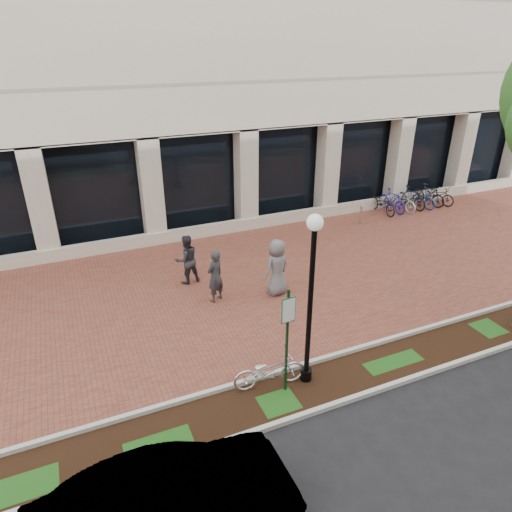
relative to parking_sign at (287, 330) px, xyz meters
name	(u,v)px	position (x,y,z in m)	size (l,w,h in m)	color
ground	(247,284)	(1.12, 5.08, -1.71)	(120.00, 120.00, 0.00)	black
brick_plaza	(247,284)	(1.12, 5.08, -1.71)	(40.00, 9.00, 0.01)	brown
planting_strip	(330,382)	(1.12, -0.17, -1.71)	(40.00, 1.50, 0.01)	black
curb_plaza_side	(314,362)	(1.12, 0.58, -1.65)	(40.00, 0.12, 0.12)	beige
curb_street_side	(347,400)	(1.12, -0.92, -1.65)	(40.00, 0.12, 0.12)	beige
parking_sign	(287,330)	(0.00, 0.00, 0.00)	(0.34, 0.07, 2.73)	#153B1E
lamppost	(311,293)	(0.63, 0.14, 0.71)	(0.36, 0.36, 4.29)	black
locked_bicycle	(269,370)	(-0.29, 0.30, -1.26)	(0.61, 1.74, 0.91)	silver
pedestrian_left	(215,276)	(-0.17, 4.53, -0.85)	(0.63, 0.41, 1.72)	#2C2D31
pedestrian_mid	(187,259)	(-0.66, 6.03, -0.86)	(0.83, 0.65, 1.71)	#28282D
pedestrian_right	(277,267)	(1.78, 4.17, -0.78)	(0.92, 0.60, 1.88)	slate
bollard	(361,214)	(7.83, 8.14, -1.25)	(0.12, 0.12, 0.91)	#B2B2B6
bike_rack_cluster	(411,198)	(11.28, 8.94, -1.22)	(4.21, 1.92, 1.06)	black
sedan_near_curb	(167,509)	(-3.34, -2.37, -1.00)	(1.51, 4.33, 1.43)	#B5B4B9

